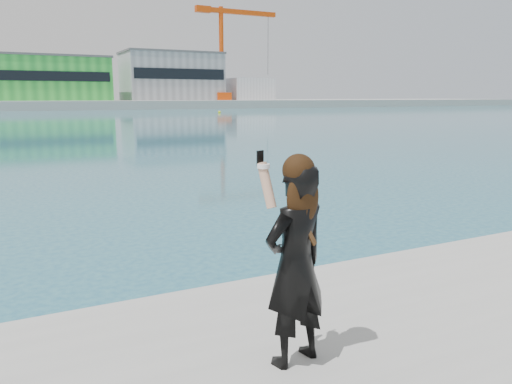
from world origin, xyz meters
TOP-DOWN VIEW (x-y plane):
  - far_quay at (0.00, 130.00)m, footprint 320.00×40.00m
  - warehouse_green at (8.00, 127.98)m, footprint 30.60×16.36m
  - warehouse_grey_right at (40.00, 127.98)m, footprint 25.50×15.35m
  - ancillary_shed at (62.00, 126.00)m, footprint 12.00×10.00m
  - dock_crane at (53.20, 122.00)m, footprint 23.00×4.00m
  - flagpole_right at (22.09, 121.00)m, footprint 1.28×0.16m
  - buoy_near at (33.94, 80.73)m, footprint 0.50×0.50m
  - woman at (0.44, -0.89)m, footprint 0.68×0.52m

SIDE VIEW (x-z plane):
  - buoy_near at x=33.94m, z-range -0.25..0.25m
  - far_quay at x=0.00m, z-range 0.00..2.00m
  - woman at x=0.44m, z-range 0.81..2.57m
  - ancillary_shed at x=62.00m, z-range 2.00..8.00m
  - flagpole_right at x=22.09m, z-range 2.54..10.54m
  - warehouse_green at x=8.00m, z-range 2.01..12.51m
  - warehouse_grey_right at x=40.00m, z-range 2.01..14.51m
  - dock_crane at x=53.20m, z-range 3.07..27.07m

